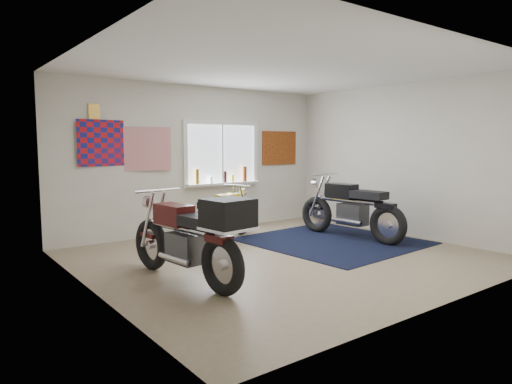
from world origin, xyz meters
TOP-DOWN VIEW (x-y plane):
  - ground at (0.00, 0.00)m, footprint 5.50×5.50m
  - room_shell at (0.00, 0.00)m, footprint 5.50×5.50m
  - navy_rug at (1.32, 0.32)m, footprint 2.66×2.75m
  - window_assembly at (0.50, 2.47)m, footprint 1.66×0.17m
  - oil_bottles at (0.57, 2.40)m, footprint 1.15×0.09m
  - flag_display at (-1.90, 2.48)m, footprint 1.60×0.10m
  - triumph_poster at (1.95, 2.48)m, footprint 0.90×0.03m
  - yellow_triumph at (-0.13, 1.50)m, footprint 1.73×0.85m
  - black_chrome_bike at (1.75, 0.31)m, footprint 0.66×2.17m
  - maroon_tourer at (-1.73, -0.34)m, footprint 0.74×2.12m

SIDE VIEW (x-z plane):
  - ground at x=0.00m, z-range 0.00..0.00m
  - navy_rug at x=1.32m, z-range 0.00..0.01m
  - yellow_triumph at x=-0.13m, z-range -0.06..0.87m
  - black_chrome_bike at x=1.75m, z-range -0.07..1.05m
  - maroon_tourer at x=-1.73m, z-range 0.02..1.10m
  - oil_bottles at x=0.57m, z-range 0.88..1.18m
  - window_assembly at x=0.50m, z-range 0.74..2.00m
  - triumph_poster at x=1.95m, z-range 1.20..1.90m
  - room_shell at x=0.00m, z-range -1.11..4.39m
  - flag_display at x=-1.90m, z-range 1.56..2.73m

